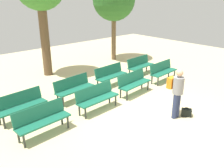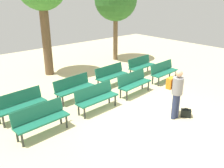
{
  "view_description": "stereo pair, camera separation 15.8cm",
  "coord_description": "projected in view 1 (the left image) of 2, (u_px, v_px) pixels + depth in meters",
  "views": [
    {
      "loc": [
        -5.78,
        -4.41,
        3.86
      ],
      "look_at": [
        0.0,
        1.96,
        0.55
      ],
      "focal_mm": 38.21,
      "sensor_mm": 36.0,
      "label": 1
    },
    {
      "loc": [
        -5.67,
        -4.52,
        3.86
      ],
      "look_at": [
        0.0,
        1.96,
        0.55
      ],
      "focal_mm": 38.21,
      "sensor_mm": 36.0,
      "label": 2
    }
  ],
  "objects": [
    {
      "name": "bench_r0_c0",
      "position": [
        42.0,
        119.0,
        6.77
      ],
      "size": [
        1.63,
        0.57,
        0.87
      ],
      "rotation": [
        0.0,
        0.0,
        0.06
      ],
      "color": "#19664C",
      "rests_on": "ground_plane"
    },
    {
      "name": "bench_r0_c2",
      "position": [
        134.0,
        82.0,
        9.57
      ],
      "size": [
        1.64,
        0.62,
        0.87
      ],
      "rotation": [
        0.0,
        0.0,
        0.09
      ],
      "color": "#19664C",
      "rests_on": "ground_plane"
    },
    {
      "name": "bench_r0_c3",
      "position": [
        163.0,
        70.0,
        11.0
      ],
      "size": [
        1.63,
        0.58,
        0.87
      ],
      "rotation": [
        0.0,
        0.0,
        0.06
      ],
      "color": "#19664C",
      "rests_on": "ground_plane"
    },
    {
      "name": "handbag",
      "position": [
        186.0,
        112.0,
        7.91
      ],
      "size": [
        0.33,
        0.37,
        0.29
      ],
      "color": "black",
      "rests_on": "ground_plane"
    },
    {
      "name": "visitor_with_backpack",
      "position": [
        177.0,
        91.0,
        7.58
      ],
      "size": [
        0.36,
        0.53,
        1.65
      ],
      "rotation": [
        0.0,
        0.0,
        3.19
      ],
      "color": "navy",
      "rests_on": "ground_plane"
    },
    {
      "name": "bench_r0_c1",
      "position": [
        97.0,
        97.0,
        8.22
      ],
      "size": [
        1.62,
        0.55,
        0.87
      ],
      "rotation": [
        0.0,
        0.0,
        0.05
      ],
      "color": "#19664C",
      "rests_on": "ground_plane"
    },
    {
      "name": "bench_r1_c0",
      "position": [
        21.0,
        104.0,
        7.67
      ],
      "size": [
        1.63,
        0.61,
        0.87
      ],
      "rotation": [
        0.0,
        0.0,
        0.08
      ],
      "color": "#19664C",
      "rests_on": "ground_plane"
    },
    {
      "name": "bench_r1_c2",
      "position": [
        110.0,
        74.0,
        10.47
      ],
      "size": [
        1.63,
        0.59,
        0.87
      ],
      "rotation": [
        0.0,
        0.0,
        0.07
      ],
      "color": "#19664C",
      "rests_on": "ground_plane"
    },
    {
      "name": "tree_1",
      "position": [
        114.0,
        0.0,
        13.47
      ],
      "size": [
        2.43,
        2.43,
        4.73
      ],
      "color": "brown",
      "rests_on": "ground_plane"
    },
    {
      "name": "bench_r1_c1",
      "position": [
        74.0,
        87.0,
        9.04
      ],
      "size": [
        1.64,
        0.63,
        0.87
      ],
      "rotation": [
        0.0,
        0.0,
        0.1
      ],
      "color": "#19664C",
      "rests_on": "ground_plane"
    },
    {
      "name": "bench_r1_c3",
      "position": [
        140.0,
        65.0,
        11.87
      ],
      "size": [
        1.63,
        0.59,
        0.87
      ],
      "rotation": [
        0.0,
        0.0,
        0.07
      ],
      "color": "#19664C",
      "rests_on": "ground_plane"
    },
    {
      "name": "ground_plane",
      "position": [
        151.0,
        114.0,
        8.06
      ],
      "size": [
        24.0,
        24.0,
        0.0
      ],
      "primitive_type": "plane",
      "color": "beige"
    }
  ]
}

